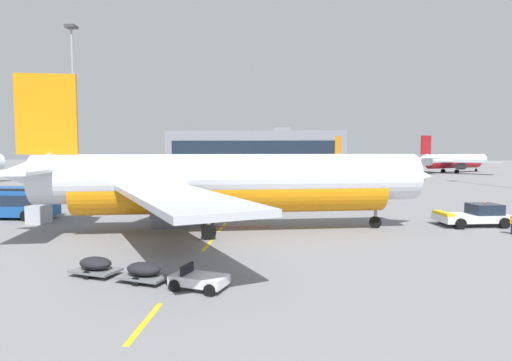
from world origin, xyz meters
TOP-DOWN VIEW (x-y plane):
  - ground at (40.00, 40.00)m, footprint 400.00×400.00m
  - apron_paint_markings at (18.00, 36.78)m, footprint 8.00×94.08m
  - airliner_foreground at (18.59, 19.99)m, footprint 34.69×34.02m
  - pushback_tug at (39.63, 23.99)m, footprint 6.38×3.93m
  - airliner_mid_left at (69.82, 108.40)m, footprint 26.87×25.16m
  - airliner_far_center at (31.93, 93.38)m, footprint 25.46×27.05m
  - baggage_train at (16.35, 6.80)m, footprint 8.65×3.93m
  - uld_cargo_container at (1.43, 22.54)m, footprint 1.79×1.75m
  - apron_light_mast_near at (-14.39, 60.44)m, footprint 1.80×1.80m
  - terminal_satellite at (12.17, 151.63)m, footprint 65.50×26.20m

SIDE VIEW (x-z plane):
  - ground at x=40.00m, z-range 0.00..0.00m
  - apron_paint_markings at x=18.00m, z-range 0.00..0.01m
  - baggage_train at x=16.35m, z-range -0.05..1.09m
  - uld_cargo_container at x=1.43m, z-range 0.00..1.60m
  - pushback_tug at x=39.63m, z-range -0.14..1.94m
  - airliner_far_center at x=31.93m, z-range -1.77..8.29m
  - airliner_mid_left at x=69.82m, z-range -1.79..8.35m
  - airliner_foreground at x=18.59m, z-range -2.15..10.05m
  - terminal_satellite at x=12.17m, z-range -0.78..13.94m
  - apron_light_mast_near at x=-14.39m, z-range 3.18..31.45m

